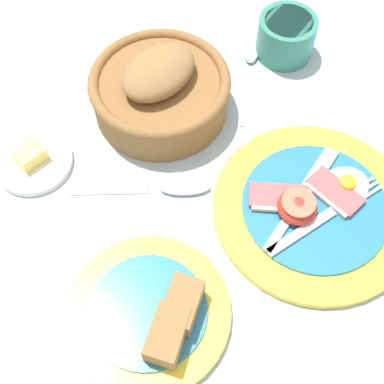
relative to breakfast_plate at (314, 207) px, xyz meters
name	(u,v)px	position (x,y,z in m)	size (l,w,h in m)	color
ground_plane	(272,217)	(-0.05, 0.02, -0.01)	(3.00, 3.00, 0.00)	#A3BCD1
breakfast_plate	(314,207)	(0.00, 0.00, 0.00)	(0.27, 0.27, 0.04)	yellow
bread_plate	(154,314)	(-0.25, -0.02, 0.00)	(0.20, 0.20, 0.05)	yellow
sugar_cup	(286,36)	(0.14, 0.26, 0.02)	(0.09, 0.09, 0.07)	#337F6B
bread_basket	(160,90)	(-0.08, 0.26, 0.03)	(0.20, 0.20, 0.10)	brown
butter_dish	(33,161)	(-0.29, 0.27, 0.00)	(0.11, 0.11, 0.03)	silver
teaspoon_by_saucer	(251,60)	(0.08, 0.27, 0.00)	(0.14, 0.16, 0.01)	silver
teaspoon_near_cup	(165,188)	(-0.15, 0.13, 0.00)	(0.18, 0.11, 0.01)	silver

